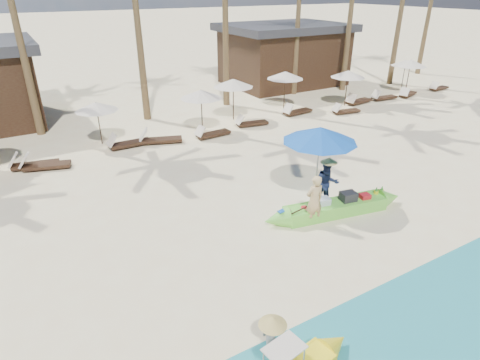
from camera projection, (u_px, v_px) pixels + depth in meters
ground at (238, 266)px, 10.86m from camera, size 240.00×240.00×0.00m
green_canoe at (335, 207)px, 13.22m from camera, size 5.64×1.41×0.72m
tourist at (314, 200)px, 12.41m from camera, size 0.65×0.45×1.69m
vendor_green at (327, 184)px, 13.39m from camera, size 1.01×0.91×1.71m
vendor_yellow at (272, 340)px, 7.81m from camera, size 0.37×0.61×0.92m
blue_umbrella at (320, 135)px, 13.17m from camera, size 2.49×2.49×2.68m
lounger_4_right at (43, 165)px, 16.42m from camera, size 2.00×1.11×0.65m
resort_parasol_5 at (96, 106)px, 18.36m from camera, size 1.97×1.97×2.03m
lounger_5_left at (32, 164)px, 16.50m from camera, size 1.96×0.98×0.64m
resort_parasol_6 at (201, 94)px, 19.87m from camera, size 2.11×2.11×2.17m
lounger_6_left at (127, 143)px, 18.65m from camera, size 1.99×0.63×0.68m
lounger_6_right at (159, 139)px, 19.12m from camera, size 2.09×1.25×0.68m
resort_parasol_7 at (233, 83)px, 21.71m from camera, size 2.21×2.21×2.27m
lounger_7_left at (211, 133)px, 19.89m from camera, size 1.85×0.69×0.62m
lounger_7_right at (250, 123)px, 21.44m from camera, size 1.84×0.82×0.60m
resort_parasol_8 at (285, 75)px, 23.67m from camera, size 2.18×2.18×2.25m
lounger_8_left at (296, 111)px, 23.33m from camera, size 1.92×0.72×0.64m
resort_parasol_9 at (348, 74)px, 24.34m from camera, size 2.11×2.11×2.17m
lounger_9_left at (345, 110)px, 23.52m from camera, size 1.76×0.79×0.58m
lounger_9_right at (358, 101)px, 25.39m from camera, size 2.03×0.84×0.67m
resort_parasol_10 at (411, 63)px, 27.38m from camera, size 2.17×2.17×2.23m
lounger_10_left at (383, 97)px, 26.26m from camera, size 1.88×0.73×0.62m
lounger_10_right at (407, 94)px, 27.03m from camera, size 1.93×1.12×0.63m
resort_parasol_11 at (406, 63)px, 28.29m from camera, size 2.00×2.00×2.06m
lounger_11_left at (438, 88)px, 28.69m from camera, size 1.75×0.65×0.58m
pavilion_east at (284, 54)px, 29.80m from camera, size 8.80×6.60×4.30m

